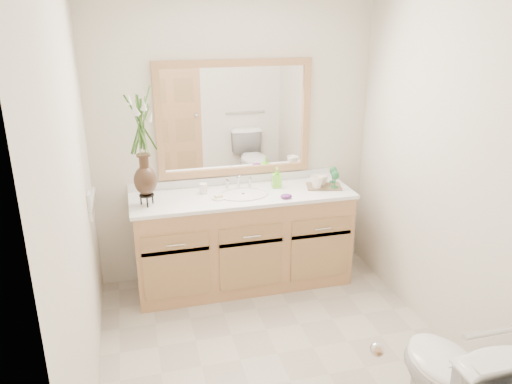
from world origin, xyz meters
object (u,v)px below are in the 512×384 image
object	(u,v)px
tumbler	(203,188)
soap_bottle	(276,178)
flower_vase	(142,133)
tray	(324,186)
toilet	(452,382)

from	to	relation	value
tumbler	soap_bottle	size ratio (longest dim) A/B	0.54
flower_vase	tray	world-z (taller)	flower_vase
tray	toilet	bearing A→B (deg)	-75.67
flower_vase	toilet	bearing A→B (deg)	-51.77
soap_bottle	tray	bearing A→B (deg)	-9.21
flower_vase	tumbler	world-z (taller)	flower_vase
toilet	tumbler	size ratio (longest dim) A/B	8.99
soap_bottle	tray	xyz separation A→B (m)	(0.39, -0.11, -0.07)
soap_bottle	flower_vase	bearing A→B (deg)	-165.49
tray	flower_vase	bearing A→B (deg)	-163.87
flower_vase	tumbler	size ratio (longest dim) A/B	10.18
tumbler	soap_bottle	world-z (taller)	soap_bottle
flower_vase	tumbler	distance (m)	0.73
flower_vase	tray	xyz separation A→B (m)	(1.49, 0.04, -0.57)
flower_vase	soap_bottle	distance (m)	1.22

